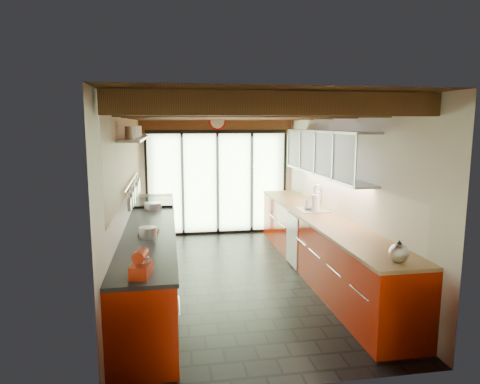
{
  "coord_description": "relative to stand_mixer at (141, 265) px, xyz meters",
  "views": [
    {
      "loc": [
        -1.0,
        -6.08,
        2.3
      ],
      "look_at": [
        0.09,
        0.4,
        1.25
      ],
      "focal_mm": 32.0,
      "sensor_mm": 36.0,
      "label": 1
    }
  ],
  "objects": [
    {
      "name": "sink_assembly",
      "position": [
        2.56,
        2.64,
        -0.06
      ],
      "size": [
        0.45,
        0.52,
        0.43
      ],
      "color": "silver",
      "rests_on": "right_counter"
    },
    {
      "name": "paper_towel",
      "position": [
        2.54,
        2.49,
        0.03
      ],
      "size": [
        0.15,
        0.15,
        0.33
      ],
      "color": "white",
      "rests_on": "right_counter"
    },
    {
      "name": "bowl",
      "position": [
        2.54,
        2.71,
        -0.07
      ],
      "size": [
        0.26,
        0.26,
        0.06
      ],
      "primitive_type": "imported",
      "rotation": [
        0.0,
        0.0,
        -0.12
      ],
      "color": "silver",
      "rests_on": "right_counter"
    },
    {
      "name": "left_wall_fixtures",
      "position": [
        -0.2,
        2.5,
        0.78
      ],
      "size": [
        0.28,
        2.6,
        0.96
      ],
      "color": "silver",
      "rests_on": "ground"
    },
    {
      "name": "upper_cabinets_right",
      "position": [
        2.7,
        2.54,
        0.83
      ],
      "size": [
        0.34,
        3.0,
        3.0
      ],
      "color": "silver",
      "rests_on": "ground"
    },
    {
      "name": "glass_door",
      "position": [
        1.27,
        4.94,
        0.64
      ],
      "size": [
        2.95,
        0.1,
        2.9
      ],
      "color": "#C6EAAD",
      "rests_on": "ground"
    },
    {
      "name": "pot_large",
      "position": [
        0.0,
        1.34,
        -0.03
      ],
      "size": [
        0.27,
        0.27,
        0.14
      ],
      "primitive_type": "cylinder",
      "rotation": [
        0.0,
        0.0,
        0.28
      ],
      "color": "silver",
      "rests_on": "left_counter"
    },
    {
      "name": "room_shell",
      "position": [
        1.27,
        2.24,
        0.63
      ],
      "size": [
        5.5,
        5.5,
        5.5
      ],
      "color": "silver",
      "rests_on": "ground"
    },
    {
      "name": "soap_bottle",
      "position": [
        2.54,
        2.78,
        0.0
      ],
      "size": [
        0.1,
        0.1,
        0.22
      ],
      "primitive_type": "imported",
      "rotation": [
        0.0,
        0.0,
        0.05
      ],
      "color": "silver",
      "rests_on": "right_counter"
    },
    {
      "name": "left_counter",
      "position": [
        -0.0,
        2.24,
        -0.56
      ],
      "size": [
        0.68,
        5.0,
        0.92
      ],
      "color": "#AD1C03",
      "rests_on": "ground"
    },
    {
      "name": "cutting_board",
      "position": [
        0.0,
        1.57,
        -0.09
      ],
      "size": [
        0.26,
        0.34,
        0.03
      ],
      "primitive_type": "cube",
      "rotation": [
        0.0,
        0.0,
        -0.14
      ],
      "color": "brown",
      "rests_on": "left_counter"
    },
    {
      "name": "stand_mixer",
      "position": [
        0.0,
        0.0,
        0.0
      ],
      "size": [
        0.22,
        0.31,
        0.26
      ],
      "color": "red",
      "rests_on": "left_counter"
    },
    {
      "name": "right_counter",
      "position": [
        2.54,
        2.24,
        -0.56
      ],
      "size": [
        0.68,
        5.0,
        0.92
      ],
      "color": "#AD1C03",
      "rests_on": "ground"
    },
    {
      "name": "kettle",
      "position": [
        2.54,
        -0.01,
        0.0
      ],
      "size": [
        0.23,
        0.27,
        0.24
      ],
      "color": "silver",
      "rests_on": "right_counter"
    },
    {
      "name": "range_stove",
      "position": [
        -0.0,
        3.69,
        -0.55
      ],
      "size": [
        0.66,
        0.9,
        0.97
      ],
      "color": "silver",
      "rests_on": "ground"
    },
    {
      "name": "ceiling_beams",
      "position": [
        1.27,
        2.62,
        1.44
      ],
      "size": [
        3.14,
        5.06,
        4.9
      ],
      "color": "#593316",
      "rests_on": "ground"
    },
    {
      "name": "pot_small",
      "position": [
        0.0,
        3.16,
        -0.05
      ],
      "size": [
        0.29,
        0.29,
        0.11
      ],
      "primitive_type": "cylinder",
      "rotation": [
        0.0,
        0.0,
        -0.03
      ],
      "color": "silver",
      "rests_on": "left_counter"
    },
    {
      "name": "ground",
      "position": [
        1.27,
        2.24,
        -1.02
      ],
      "size": [
        5.5,
        5.5,
        0.0
      ],
      "primitive_type": "plane",
      "color": "black",
      "rests_on": "ground"
    }
  ]
}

